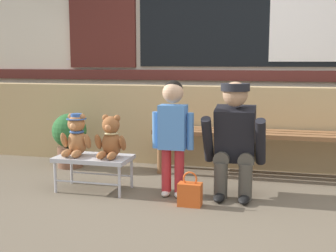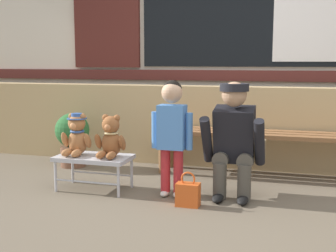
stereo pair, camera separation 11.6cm
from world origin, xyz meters
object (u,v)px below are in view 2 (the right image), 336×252
teddy_bear_with_hat (77,135)px  teddy_bear_plain (111,138)px  adult_crouching (235,140)px  wooden_bench_long (263,139)px  child_standing (172,125)px  small_display_bench (94,160)px  handbag_on_ground (188,194)px  potted_plant (72,136)px

teddy_bear_with_hat → teddy_bear_plain: same height
teddy_bear_with_hat → adult_crouching: bearing=5.3°
wooden_bench_long → adult_crouching: bearing=-102.9°
child_standing → small_display_bench: bearing=-179.5°
small_display_bench → adult_crouching: bearing=6.1°
small_display_bench → adult_crouching: adult_crouching is taller
handbag_on_ground → child_standing: bearing=132.0°
wooden_bench_long → small_display_bench: 1.62m
wooden_bench_long → small_display_bench: wooden_bench_long is taller
wooden_bench_long → teddy_bear_with_hat: size_ratio=5.78×
teddy_bear_with_hat → adult_crouching: 1.37m
child_standing → teddy_bear_with_hat: bearing=-179.7°
teddy_bear_with_hat → adult_crouching: adult_crouching is taller
teddy_bear_plain → adult_crouching: (1.04, 0.13, 0.02)m
teddy_bear_plain → wooden_bench_long: bearing=35.3°
adult_crouching → potted_plant: 1.91m
child_standing → wooden_bench_long: bearing=52.0°
teddy_bear_with_hat → potted_plant: bearing=121.3°
small_display_bench → teddy_bear_with_hat: (-0.16, 0.00, 0.21)m
teddy_bear_with_hat → handbag_on_ground: teddy_bear_with_hat is taller
wooden_bench_long → potted_plant: size_ratio=3.68×
small_display_bench → teddy_bear_plain: teddy_bear_plain is taller
child_standing → adult_crouching: 0.53m
teddy_bear_plain → potted_plant: size_ratio=0.64×
potted_plant → adult_crouching: bearing=-18.5°
small_display_bench → child_standing: bearing=0.5°
teddy_bear_with_hat → teddy_bear_plain: (0.32, -0.00, -0.01)m
adult_crouching → potted_plant: (-1.80, 0.60, -0.16)m
teddy_bear_plain → child_standing: size_ratio=0.38×
adult_crouching → teddy_bear_plain: bearing=-173.1°
small_display_bench → potted_plant: 0.95m
adult_crouching → small_display_bench: bearing=-173.9°
teddy_bear_with_hat → child_standing: bearing=0.3°
child_standing → adult_crouching: bearing=13.7°
adult_crouching → handbag_on_ground: size_ratio=3.49×
wooden_bench_long → child_standing: bearing=-128.0°
small_display_bench → handbag_on_ground: bearing=-12.9°
small_display_bench → potted_plant: (-0.60, 0.73, 0.06)m
small_display_bench → teddy_bear_plain: (0.16, 0.00, 0.20)m
wooden_bench_long → teddy_bear_plain: teddy_bear_plain is taller
potted_plant → handbag_on_ground: bearing=-32.0°
child_standing → handbag_on_ground: (0.19, -0.21, -0.50)m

